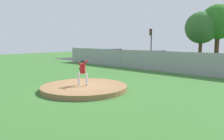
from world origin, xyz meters
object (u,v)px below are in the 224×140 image
(baseball, at_px, (92,84))
(parked_car_burgundy, at_px, (112,55))
(pitcher_youth, at_px, (83,70))
(parked_car_teal, at_px, (189,61))
(traffic_cone_orange, at_px, (115,62))
(parked_car_navy, at_px, (215,62))
(parked_car_red, at_px, (154,58))
(traffic_light_near, at_px, (151,39))

(baseball, relative_size, parked_car_burgundy, 0.02)
(pitcher_youth, distance_m, parked_car_teal, 14.49)
(parked_car_burgundy, distance_m, traffic_cone_orange, 3.52)
(pitcher_youth, relative_size, baseball, 20.54)
(parked_car_navy, bearing_deg, traffic_cone_orange, -166.49)
(baseball, distance_m, parked_car_red, 14.52)
(pitcher_youth, bearing_deg, parked_car_navy, 80.99)
(parked_car_red, bearing_deg, parked_car_teal, 3.08)
(baseball, height_order, parked_car_red, parked_car_red)
(parked_car_navy, relative_size, parked_car_red, 0.97)
(baseball, height_order, traffic_light_near, traffic_light_near)
(parked_car_red, relative_size, traffic_cone_orange, 8.60)
(baseball, xyz_separation_m, parked_car_navy, (2.13, 14.24, 0.47))
(pitcher_youth, bearing_deg, parked_car_burgundy, 128.94)
(parked_car_teal, distance_m, traffic_light_near, 8.95)
(baseball, bearing_deg, parked_car_teal, 91.83)
(baseball, relative_size, traffic_cone_orange, 0.13)
(parked_car_teal, xyz_separation_m, traffic_cone_orange, (-8.60, -2.42, -0.51))
(parked_car_red, bearing_deg, pitcher_youth, -72.75)
(pitcher_youth, relative_size, parked_car_burgundy, 0.33)
(pitcher_youth, relative_size, parked_car_teal, 0.33)
(parked_car_navy, relative_size, parked_car_burgundy, 0.99)
(baseball, relative_size, parked_car_navy, 0.02)
(parked_car_red, height_order, parked_car_teal, parked_car_red)
(parked_car_navy, xyz_separation_m, parked_car_teal, (-2.58, -0.26, -0.01))
(pitcher_youth, xyz_separation_m, parked_car_red, (-4.43, 14.26, -0.34))
(pitcher_youth, height_order, parked_car_teal, pitcher_youth)
(baseball, xyz_separation_m, traffic_cone_orange, (-9.05, 11.55, -0.05))
(parked_car_red, bearing_deg, baseball, -71.38)
(baseball, relative_size, parked_car_teal, 0.02)
(pitcher_youth, distance_m, parked_car_navy, 14.94)
(parked_car_teal, relative_size, traffic_cone_orange, 8.32)
(pitcher_youth, distance_m, baseball, 1.02)
(parked_car_red, xyz_separation_m, parked_car_teal, (4.19, 0.23, -0.06))
(baseball, distance_m, parked_car_burgundy, 18.09)
(traffic_cone_orange, bearing_deg, parked_car_navy, 13.51)
(parked_car_navy, relative_size, traffic_light_near, 1.00)
(pitcher_youth, bearing_deg, baseball, 68.03)
(parked_car_red, bearing_deg, traffic_light_near, 129.05)
(parked_car_teal, relative_size, traffic_light_near, 1.00)
(pitcher_youth, bearing_deg, traffic_light_near, 113.05)
(parked_car_burgundy, xyz_separation_m, traffic_cone_orange, (2.68, -2.21, -0.58))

